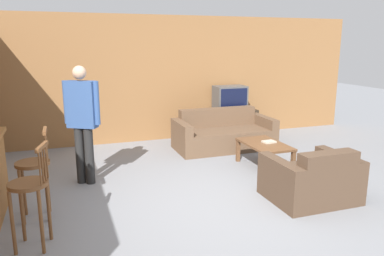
# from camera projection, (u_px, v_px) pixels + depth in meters

# --- Properties ---
(ground_plane) EXTENTS (24.00, 24.00, 0.00)m
(ground_plane) POSITION_uv_depth(u_px,v_px,m) (223.00, 208.00, 4.71)
(ground_plane) COLOR gray
(wall_back) EXTENTS (9.40, 0.08, 2.60)m
(wall_back) POSITION_uv_depth(u_px,v_px,m) (153.00, 79.00, 7.81)
(wall_back) COLOR olive
(wall_back) RESTS_ON ground_plane
(bar_chair_near) EXTENTS (0.46, 0.46, 1.08)m
(bar_chair_near) POSITION_uv_depth(u_px,v_px,m) (30.00, 193.00, 3.70)
(bar_chair_near) COLOR brown
(bar_chair_near) RESTS_ON ground_plane
(bar_chair_mid) EXTENTS (0.39, 0.39, 1.08)m
(bar_chair_mid) POSITION_uv_depth(u_px,v_px,m) (35.00, 171.00, 4.33)
(bar_chair_mid) COLOR brown
(bar_chair_mid) RESTS_ON ground_plane
(couch_far) EXTENTS (1.91, 0.92, 0.75)m
(couch_far) POSITION_uv_depth(u_px,v_px,m) (223.00, 135.00, 7.38)
(couch_far) COLOR brown
(couch_far) RESTS_ON ground_plane
(armchair_near) EXTENTS (1.09, 0.88, 0.74)m
(armchair_near) POSITION_uv_depth(u_px,v_px,m) (312.00, 180.00, 4.91)
(armchair_near) COLOR #4C3828
(armchair_near) RESTS_ON ground_plane
(coffee_table) EXTENTS (0.59, 0.99, 0.42)m
(coffee_table) POSITION_uv_depth(u_px,v_px,m) (265.00, 147.00, 6.18)
(coffee_table) COLOR brown
(coffee_table) RESTS_ON ground_plane
(tv_unit) EXTENTS (1.20, 0.45, 0.61)m
(tv_unit) POSITION_uv_depth(u_px,v_px,m) (229.00, 124.00, 8.23)
(tv_unit) COLOR #2D2319
(tv_unit) RESTS_ON ground_plane
(tv) EXTENTS (0.68, 0.43, 0.53)m
(tv) POSITION_uv_depth(u_px,v_px,m) (230.00, 98.00, 8.10)
(tv) COLOR #4C4C4C
(tv) RESTS_ON tv_unit
(book_on_table) EXTENTS (0.23, 0.17, 0.03)m
(book_on_table) POSITION_uv_depth(u_px,v_px,m) (269.00, 142.00, 6.21)
(book_on_table) COLOR #B7AD99
(book_on_table) RESTS_ON coffee_table
(person_by_window) EXTENTS (0.48, 0.36, 1.73)m
(person_by_window) POSITION_uv_depth(u_px,v_px,m) (82.00, 118.00, 5.36)
(person_by_window) COLOR black
(person_by_window) RESTS_ON ground_plane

